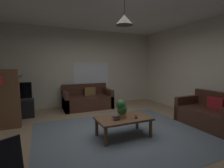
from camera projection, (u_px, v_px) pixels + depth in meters
The scene contains 19 objects.
floor at pixel (117, 132), 3.82m from camera, with size 5.48×5.56×0.02m, color #9E8466.
rug at pixel (121, 134), 3.63m from camera, with size 3.56×3.06×0.01m, color slate.
wall_back at pixel (85, 68), 6.21m from camera, with size 5.60×0.06×2.77m, color beige.
wall_right at pixel (205, 69), 4.77m from camera, with size 0.06×5.56×2.77m, color beige.
ceiling at pixel (118, 3), 3.50m from camera, with size 5.48×5.56×0.02m, color white.
window_pane at pixel (92, 75), 6.31m from camera, with size 1.36×0.01×0.92m, color white.
couch_under_window at pixel (87, 100), 5.83m from camera, with size 1.62×0.88×0.82m.
couch_right_side at pixel (210, 115), 4.14m from camera, with size 0.88×1.39×0.82m.
coffee_table at pixel (123, 120), 3.51m from camera, with size 1.12×0.64×0.40m.
book_on_table_0 at pixel (116, 119), 3.36m from camera, with size 0.11×0.09×0.02m, color black.
book_on_table_1 at pixel (116, 118), 3.37m from camera, with size 0.13×0.10×0.02m, color beige.
book_on_table_2 at pixel (116, 117), 3.36m from camera, with size 0.14×0.10×0.02m, color black.
remote_on_table_0 at pixel (136, 117), 3.50m from camera, with size 0.05×0.16×0.02m, color black.
potted_plant_on_table at pixel (122, 109), 3.50m from camera, with size 0.22×0.22×0.37m.
tv_stand at pixel (17, 109), 4.76m from camera, with size 0.90×0.44×0.50m, color black.
tv at pixel (16, 91), 4.68m from camera, with size 0.82×0.16×0.51m.
potted_palm_corner at pixel (14, 95), 5.09m from camera, with size 0.80×0.79×1.34m.
bookshelf_corner at pixel (2, 99), 3.88m from camera, with size 0.70×0.31×1.40m.
pendant_lamp at pixel (124, 20), 3.27m from camera, with size 0.35×0.35×0.49m.
Camera 1 is at (-1.59, -3.31, 1.50)m, focal length 26.89 mm.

